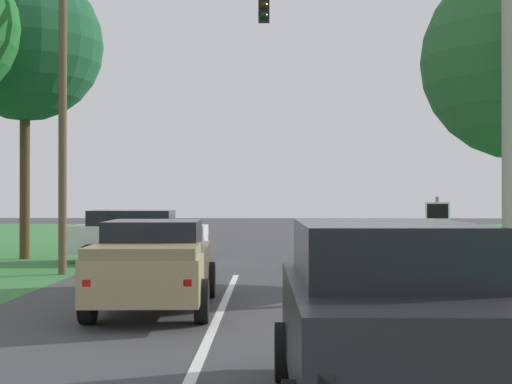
{
  "coord_description": "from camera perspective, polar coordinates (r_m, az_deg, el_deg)",
  "views": [
    {
      "loc": [
        1.0,
        -2.27,
        2.29
      ],
      "look_at": [
        0.59,
        17.32,
        2.39
      ],
      "focal_mm": 49.69,
      "sensor_mm": 36.0,
      "label": 1
    }
  ],
  "objects": [
    {
      "name": "ground_plane",
      "position": [
        12.56,
        -3.43,
        -10.79
      ],
      "size": [
        120.0,
        120.0,
        0.0
      ],
      "primitive_type": "plane",
      "color": "#424244"
    },
    {
      "name": "pickup_truck_lead",
      "position": [
        14.33,
        -8.14,
        -5.71
      ],
      "size": [
        2.44,
        5.3,
        1.8
      ],
      "color": "tan",
      "rests_on": "ground_plane"
    },
    {
      "name": "utility_pole_right",
      "position": [
        17.72,
        19.61,
        8.31
      ],
      "size": [
        0.28,
        0.28,
        9.87
      ],
      "primitive_type": "cylinder",
      "color": "#9E998E",
      "rests_on": "ground_plane"
    },
    {
      "name": "crossing_suv_far",
      "position": [
        24.73,
        -9.55,
        -3.41
      ],
      "size": [
        4.66,
        2.07,
        1.78
      ],
      "color": "silver",
      "rests_on": "ground_plane"
    },
    {
      "name": "keep_moving_sign",
      "position": [
        17.99,
        14.39,
        -2.95
      ],
      "size": [
        0.6,
        0.09,
        2.26
      ],
      "color": "gray",
      "rests_on": "ground_plane"
    },
    {
      "name": "red_suv_near",
      "position": [
        7.64,
        10.44,
        -9.63
      ],
      "size": [
        2.33,
        4.44,
        2.0
      ],
      "color": "black",
      "rests_on": "ground_plane"
    },
    {
      "name": "traffic_light",
      "position": [
        21.19,
        -11.32,
        9.07
      ],
      "size": [
        6.63,
        0.4,
        8.91
      ],
      "color": "brown",
      "rests_on": "ground_plane"
    },
    {
      "name": "extra_tree_2",
      "position": [
        27.48,
        -18.1,
        11.23
      ],
      "size": [
        5.58,
        5.58,
        10.59
      ],
      "color": "#4C351E",
      "rests_on": "ground_plane"
    }
  ]
}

